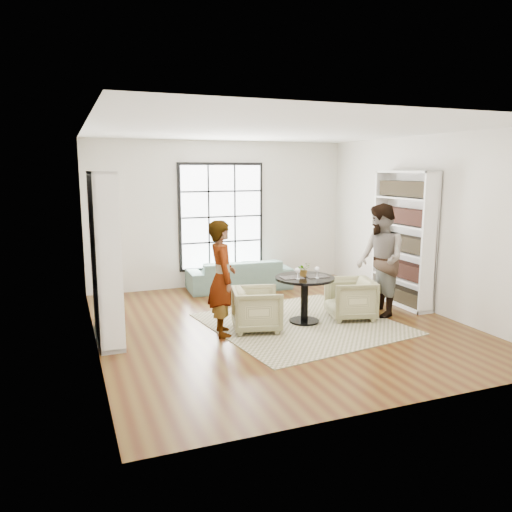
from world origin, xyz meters
name	(u,v)px	position (x,y,z in m)	size (l,w,h in m)	color
ground	(278,324)	(0.00, 0.00, 0.00)	(6.00, 6.00, 0.00)	#573B14
room_shell	(266,241)	(0.00, 0.54, 1.26)	(6.00, 6.01, 6.00)	silver
rug	(302,324)	(0.35, -0.13, 0.01)	(2.72, 2.72, 0.01)	tan
pedestal_table	(305,290)	(0.42, -0.06, 0.54)	(0.94, 0.94, 0.75)	black
sofa	(239,274)	(0.20, 2.45, 0.30)	(2.09, 0.82, 0.61)	slate
armchair_left	(257,309)	(-0.42, -0.14, 0.33)	(0.70, 0.72, 0.66)	tan
armchair_right	(350,299)	(1.23, -0.13, 0.33)	(0.71, 0.73, 0.66)	#C6AD8D
person_left	(222,278)	(-0.97, -0.14, 0.85)	(0.62, 0.41, 1.71)	gray
person_right	(380,260)	(1.78, -0.13, 0.94)	(0.91, 0.71, 1.87)	gray
placemat_left	(292,277)	(0.21, -0.04, 0.75)	(0.34, 0.26, 0.01)	#2A2824
placemat_right	(317,276)	(0.61, -0.10, 0.75)	(0.34, 0.26, 0.01)	#2A2824
cutlery_left	(292,277)	(0.21, -0.04, 0.76)	(0.14, 0.22, 0.01)	silver
cutlery_right	(317,276)	(0.61, -0.10, 0.76)	(0.14, 0.22, 0.01)	silver
wine_glass_left	(298,271)	(0.25, -0.16, 0.88)	(0.08, 0.08, 0.18)	silver
wine_glass_right	(317,270)	(0.56, -0.21, 0.88)	(0.08, 0.08, 0.18)	silver
flower_centerpiece	(304,270)	(0.42, -0.03, 0.86)	(0.20, 0.18, 0.23)	gray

